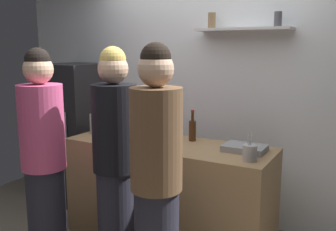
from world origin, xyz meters
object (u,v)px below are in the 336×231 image
(refrigerator, at_px, (77,133))
(wine_bottle_amber_glass, at_px, (192,130))
(wine_bottle_pale_glass, at_px, (93,122))
(person_pink_top, at_px, (44,162))
(person_brown_jacket, at_px, (156,181))
(person_blonde, at_px, (116,164))
(utensil_holder, at_px, (250,152))
(baking_pan, at_px, (245,148))
(water_bottle_plastic, at_px, (173,141))

(refrigerator, bearing_deg, wine_bottle_amber_glass, -5.29)
(wine_bottle_amber_glass, height_order, wine_bottle_pale_glass, same)
(refrigerator, height_order, person_pink_top, person_pink_top)
(wine_bottle_pale_glass, bearing_deg, person_brown_jacket, -33.80)
(wine_bottle_amber_glass, height_order, person_blonde, person_blonde)
(person_blonde, bearing_deg, person_brown_jacket, 54.35)
(person_brown_jacket, bearing_deg, utensil_holder, 32.20)
(person_brown_jacket, xyz_separation_m, person_blonde, (-0.49, 0.20, -0.01))
(utensil_holder, bearing_deg, person_brown_jacket, -121.69)
(wine_bottle_amber_glass, xyz_separation_m, person_pink_top, (-0.79, -1.03, -0.14))
(utensil_holder, distance_m, wine_bottle_pale_glass, 1.64)
(wine_bottle_amber_glass, distance_m, wine_bottle_pale_glass, 1.01)
(person_pink_top, bearing_deg, wine_bottle_pale_glass, -82.95)
(person_blonde, bearing_deg, refrigerator, -139.76)
(person_blonde, relative_size, person_pink_top, 1.01)
(person_brown_jacket, relative_size, person_blonde, 1.01)
(wine_bottle_amber_glass, bearing_deg, wine_bottle_pale_glass, -169.18)
(baking_pan, relative_size, utensil_holder, 1.56)
(refrigerator, bearing_deg, person_blonde, -36.70)
(baking_pan, distance_m, wine_bottle_pale_glass, 1.53)
(person_brown_jacket, height_order, person_blonde, person_brown_jacket)
(baking_pan, distance_m, person_pink_top, 1.61)
(baking_pan, bearing_deg, refrigerator, 173.20)
(person_pink_top, bearing_deg, water_bottle_plastic, -151.43)
(utensil_holder, relative_size, person_pink_top, 0.12)
(baking_pan, relative_size, person_brown_jacket, 0.19)
(utensil_holder, xyz_separation_m, wine_bottle_pale_glass, (-1.63, 0.14, 0.04))
(utensil_holder, height_order, wine_bottle_pale_glass, wine_bottle_pale_glass)
(baking_pan, bearing_deg, wine_bottle_amber_glass, 168.86)
(refrigerator, distance_m, person_brown_jacket, 2.10)
(wine_bottle_amber_glass, xyz_separation_m, person_brown_jacket, (0.22, -1.01, -0.13))
(refrigerator, relative_size, baking_pan, 4.64)
(person_blonde, bearing_deg, water_bottle_plastic, 127.34)
(baking_pan, relative_size, person_pink_top, 0.19)
(person_blonde, bearing_deg, person_pink_top, -79.97)
(wine_bottle_amber_glass, height_order, person_pink_top, person_pink_top)
(wine_bottle_amber_glass, bearing_deg, person_brown_jacket, -77.47)
(wine_bottle_pale_glass, xyz_separation_m, water_bottle_plastic, (1.03, -0.25, -0.01))
(utensil_holder, bearing_deg, wine_bottle_pale_glass, 174.93)
(wine_bottle_pale_glass, bearing_deg, utensil_holder, -5.07)
(refrigerator, height_order, person_brown_jacket, person_brown_jacket)
(refrigerator, relative_size, water_bottle_plastic, 7.17)
(water_bottle_plastic, bearing_deg, person_pink_top, -144.59)
(wine_bottle_amber_glass, bearing_deg, refrigerator, 174.71)
(wine_bottle_amber_glass, relative_size, wine_bottle_pale_glass, 1.00)
(refrigerator, distance_m, water_bottle_plastic, 1.69)
(baking_pan, distance_m, person_brown_jacket, 0.95)
(baking_pan, height_order, wine_bottle_pale_glass, wine_bottle_pale_glass)
(wine_bottle_amber_glass, bearing_deg, person_pink_top, -127.48)
(refrigerator, xyz_separation_m, person_blonde, (1.27, -0.95, 0.09))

